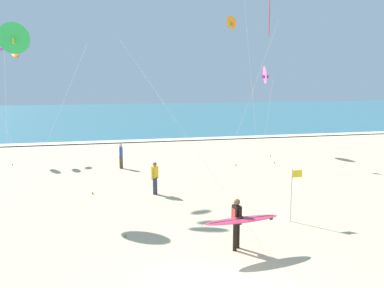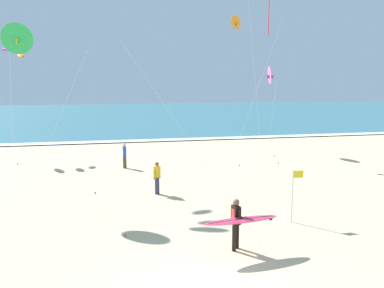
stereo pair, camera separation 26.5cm
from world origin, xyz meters
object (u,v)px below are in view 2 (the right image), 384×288
Objects in this scene: bystander_blue_top at (125,155)px; lifeguard_flag at (294,190)px; surfer_lead at (239,220)px; kite_delta_emerald_outer at (18,39)px; kite_arc_violet_distant at (6,53)px; bystander_yellow_top at (157,178)px; kite_delta_amber_close at (237,23)px; kite_delta_rose_low at (270,75)px.

bystander_blue_top is 12.73m from lifeguard_flag.
bystander_blue_top is at bearing 102.33° from surfer_lead.
bystander_blue_top is at bearing 48.19° from kite_delta_emerald_outer.
kite_arc_violet_distant is at bearing 128.07° from lifeguard_flag.
kite_arc_violet_distant is at bearing 104.78° from kite_delta_emerald_outer.
kite_arc_violet_distant reaches higher than bystander_yellow_top.
surfer_lead is at bearing -46.07° from kite_delta_emerald_outer.
surfer_lead is 1.64× the size of bystander_blue_top.
bystander_yellow_top is (6.07, -0.88, -6.49)m from kite_delta_emerald_outer.
surfer_lead is 7.38m from bystander_yellow_top.
kite_delta_amber_close is at bearing 72.17° from surfer_lead.
bystander_yellow_top is at bearing -78.74° from bystander_blue_top.
kite_arc_violet_distant reaches higher than lifeguard_flag.
kite_delta_rose_low is 16.95m from lifeguard_flag.
kite_delta_emerald_outer is at bearing -147.43° from kite_delta_amber_close.
kite_arc_violet_distant is (-10.88, 19.88, 6.33)m from surfer_lead.
lifeguard_flag reaches higher than surfer_lead.
kite_arc_violet_distant is 16.66m from kite_delta_amber_close.
kite_delta_rose_low is at bearing 64.34° from surfer_lead.
bystander_yellow_top is (-1.69, 7.18, -0.24)m from surfer_lead.
kite_delta_amber_close is at bearing 19.67° from bystander_blue_top.
kite_delta_emerald_outer is (-13.03, -8.33, -2.19)m from kite_delta_amber_close.
kite_delta_emerald_outer is 9.72m from bystander_blue_top.
surfer_lead is 0.33× the size of kite_delta_emerald_outer.
kite_delta_emerald_outer reaches higher than surfer_lead.
lifeguard_flag is (-5.46, -15.37, -4.62)m from kite_delta_rose_low.
kite_delta_amber_close reaches higher than kite_delta_rose_low.
bystander_blue_top is (7.94, -6.43, -6.57)m from kite_arc_violet_distant.
kite_delta_rose_low reaches higher than bystander_yellow_top.
kite_delta_amber_close reaches higher than kite_delta_emerald_outer.
surfer_lead is 20.07m from kite_delta_rose_low.
bystander_blue_top is 0.76× the size of lifeguard_flag.
bystander_yellow_top is 0.76× the size of lifeguard_flag.
kite_delta_amber_close reaches higher than lifeguard_flag.
bystander_yellow_top and bystander_blue_top have the same top height.
kite_delta_amber_close reaches higher than kite_arc_violet_distant.
surfer_lead is 1.24× the size of lifeguard_flag.
lifeguard_flag is at bearing -51.93° from kite_arc_violet_distant.
kite_delta_amber_close reaches higher than surfer_lead.
kite_delta_amber_close is (5.27, 16.38, 8.44)m from surfer_lead.
surfer_lead is 1.64× the size of bystander_yellow_top.
bystander_blue_top is at bearing -160.15° from kite_delta_rose_low.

